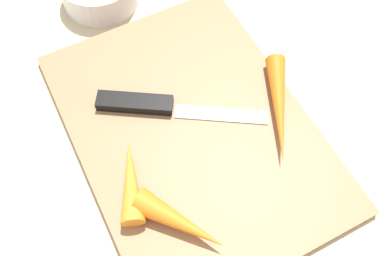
# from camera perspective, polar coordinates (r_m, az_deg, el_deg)

# --- Properties ---
(ground_plane) EXTENTS (1.40, 1.40, 0.00)m
(ground_plane) POSITION_cam_1_polar(r_m,az_deg,el_deg) (0.51, 0.00, -0.63)
(ground_plane) COLOR #C6B793
(cutting_board) EXTENTS (0.36, 0.26, 0.01)m
(cutting_board) POSITION_cam_1_polar(r_m,az_deg,el_deg) (0.51, 0.00, -0.32)
(cutting_board) COLOR #99704C
(cutting_board) RESTS_ON ground_plane
(knife) EXTENTS (0.12, 0.18, 0.01)m
(knife) POSITION_cam_1_polar(r_m,az_deg,el_deg) (0.52, -6.05, 3.15)
(knife) COLOR #B7B7BC
(knife) RESTS_ON cutting_board
(carrot_medium) EXTENTS (0.10, 0.08, 0.03)m
(carrot_medium) POSITION_cam_1_polar(r_m,az_deg,el_deg) (0.45, -1.59, -12.29)
(carrot_medium) COLOR orange
(carrot_medium) RESTS_ON cutting_board
(carrot_longest) EXTENTS (0.13, 0.09, 0.02)m
(carrot_longest) POSITION_cam_1_polar(r_m,az_deg,el_deg) (0.51, 11.35, 2.67)
(carrot_longest) COLOR orange
(carrot_longest) RESTS_ON cutting_board
(carrot_shortest) EXTENTS (0.10, 0.06, 0.03)m
(carrot_shortest) POSITION_cam_1_polar(r_m,az_deg,el_deg) (0.47, -8.04, -6.88)
(carrot_shortest) COLOR orange
(carrot_shortest) RESTS_ON cutting_board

